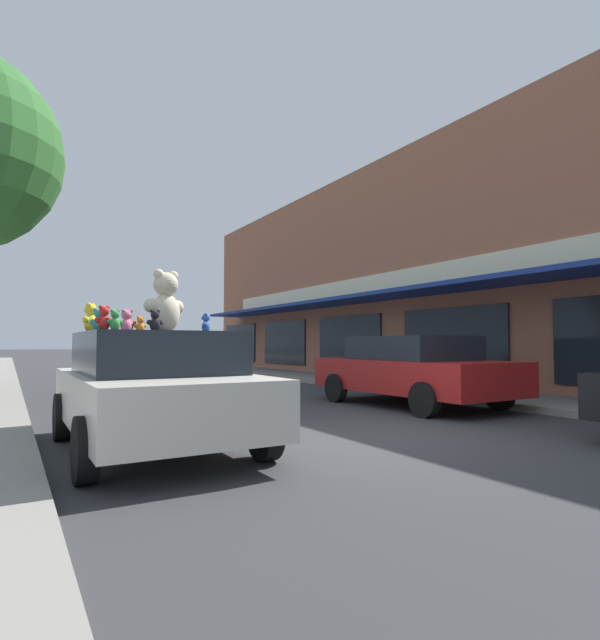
{
  "coord_description": "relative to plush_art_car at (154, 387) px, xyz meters",
  "views": [
    {
      "loc": [
        -4.55,
        -5.71,
        1.34
      ],
      "look_at": [
        -0.08,
        1.91,
        1.76
      ],
      "focal_mm": 28.0,
      "sensor_mm": 36.0,
      "label": 1
    }
  ],
  "objects": [
    {
      "name": "teddy_bear_orange",
      "position": [
        -0.0,
        0.83,
        0.82
      ],
      "size": [
        0.18,
        0.11,
        0.25
      ],
      "rotation": [
        0.0,
        0.0,
        3.2
      ],
      "color": "orange",
      "rests_on": "plush_art_car"
    },
    {
      "name": "sidewalk_far",
      "position": [
        8.35,
        -0.72,
        -0.72
      ],
      "size": [
        2.41,
        90.0,
        0.14
      ],
      "color": "gray",
      "rests_on": "ground_plane"
    },
    {
      "name": "teddy_bear_teal",
      "position": [
        -0.66,
        0.13,
        0.84
      ],
      "size": [
        0.22,
        0.16,
        0.3
      ],
      "rotation": [
        0.0,
        0.0,
        2.79
      ],
      "color": "teal",
      "rests_on": "plush_art_car"
    },
    {
      "name": "plush_art_car",
      "position": [
        0.0,
        0.0,
        0.0
      ],
      "size": [
        2.12,
        4.02,
        1.48
      ],
      "rotation": [
        0.0,
        0.0,
        -0.0
      ],
      "color": "beige",
      "rests_on": "ground_plane"
    },
    {
      "name": "teddy_bear_red",
      "position": [
        -0.68,
        -0.39,
        0.84
      ],
      "size": [
        0.22,
        0.16,
        0.29
      ],
      "rotation": [
        0.0,
        0.0,
        3.51
      ],
      "color": "red",
      "rests_on": "plush_art_car"
    },
    {
      "name": "teddy_bear_pink",
      "position": [
        -0.21,
        0.76,
        0.86
      ],
      "size": [
        0.25,
        0.2,
        0.34
      ],
      "rotation": [
        0.0,
        0.0,
        3.67
      ],
      "color": "pink",
      "rests_on": "plush_art_car"
    },
    {
      "name": "ground_plane",
      "position": [
        2.93,
        -0.72,
        -0.79
      ],
      "size": [
        260.0,
        260.0,
        0.0
      ],
      "primitive_type": "plane",
      "color": "#333335"
    },
    {
      "name": "teddy_bear_blue",
      "position": [
        0.72,
        0.12,
        0.83
      ],
      "size": [
        0.15,
        0.21,
        0.28
      ],
      "rotation": [
        0.0,
        0.0,
        4.31
      ],
      "color": "blue",
      "rests_on": "plush_art_car"
    },
    {
      "name": "parked_car_far_center",
      "position": [
        5.95,
        1.69,
        0.01
      ],
      "size": [
        2.25,
        4.57,
        1.5
      ],
      "color": "maroon",
      "rests_on": "ground_plane"
    },
    {
      "name": "teddy_bear_brown",
      "position": [
        -0.16,
        0.92,
        0.87
      ],
      "size": [
        0.26,
        0.22,
        0.35
      ],
      "rotation": [
        0.0,
        0.0,
        2.57
      ],
      "color": "olive",
      "rests_on": "plush_art_car"
    },
    {
      "name": "storefront_row",
      "position": [
        14.93,
        6.42,
        3.15
      ],
      "size": [
        12.56,
        30.65,
        7.88
      ],
      "color": "#9E6047",
      "rests_on": "ground_plane"
    },
    {
      "name": "teddy_bear_yellow",
      "position": [
        -0.71,
        0.45,
        0.88
      ],
      "size": [
        0.24,
        0.27,
        0.38
      ],
      "rotation": [
        0.0,
        0.0,
        4.1
      ],
      "color": "yellow",
      "rests_on": "plush_art_car"
    },
    {
      "name": "teddy_bear_black",
      "position": [
        -0.09,
        -0.33,
        0.83
      ],
      "size": [
        0.2,
        0.12,
        0.27
      ],
      "rotation": [
        0.0,
        0.0,
        3.12
      ],
      "color": "black",
      "rests_on": "plush_art_car"
    },
    {
      "name": "teddy_bear_giant",
      "position": [
        0.13,
        0.03,
        1.09
      ],
      "size": [
        0.62,
        0.45,
        0.81
      ],
      "rotation": [
        0.0,
        0.0,
        3.52
      ],
      "color": "beige",
      "rests_on": "plush_art_car"
    },
    {
      "name": "teddy_bear_green",
      "position": [
        -0.57,
        -0.45,
        0.82
      ],
      "size": [
        0.19,
        0.12,
        0.25
      ],
      "rotation": [
        0.0,
        0.0,
        3.29
      ],
      "color": "green",
      "rests_on": "plush_art_car"
    }
  ]
}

